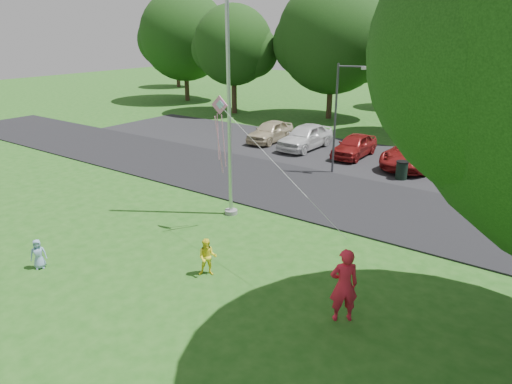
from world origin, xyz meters
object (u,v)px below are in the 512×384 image
Objects in this scene: child_blue at (38,254)px; flagpole at (229,107)px; trash_can at (402,171)px; street_lamp at (340,109)px; child_yellow at (207,257)px; kite at (222,120)px; woman at (344,285)px.

flagpole is at bearing 17.27° from child_blue.
street_lamp is at bearing -164.47° from trash_can.
trash_can is at bearing 63.52° from flagpole.
flagpole is 10.79× the size of trash_can.
child_blue is (-4.40, -2.65, -0.11)m from child_yellow.
trash_can is 0.15× the size of kite.
child_blue is 0.15× the size of kite.
street_lamp reaches higher than child_yellow.
child_yellow is at bearing -97.66° from trash_can.
child_yellow is (-4.15, -0.29, -0.40)m from woman.
street_lamp is at bearing 82.46° from kite.
child_blue is at bearing -21.55° from woman.
trash_can is at bearing -118.40° from woman.
kite is at bearing -60.01° from flagpole.
child_yellow is 4.64m from kite.
kite is (0.78, -1.35, -0.17)m from flagpole.
child_yellow is (1.36, -11.23, -2.62)m from street_lamp.
flagpole reaches higher than child_blue.
street_lamp is at bearing 21.80° from child_blue.
street_lamp is at bearing 82.02° from flagpole.
trash_can is at bearing 65.05° from kite.
street_lamp is 4.63× the size of child_yellow.
trash_can is at bearing 47.04° from child_yellow.
kite is (-5.74, 2.41, 3.03)m from woman.
flagpole is 10.70× the size of child_blue.
flagpole is at bearing 113.96° from kite.
woman is 2.08× the size of child_blue.
trash_can is 0.48× the size of woman.
child_yellow is at bearing -24.76° from child_blue.
woman is 0.31× the size of kite.
woman is at bearing -83.95° from street_lamp.
flagpole is at bearing -70.54° from woman.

